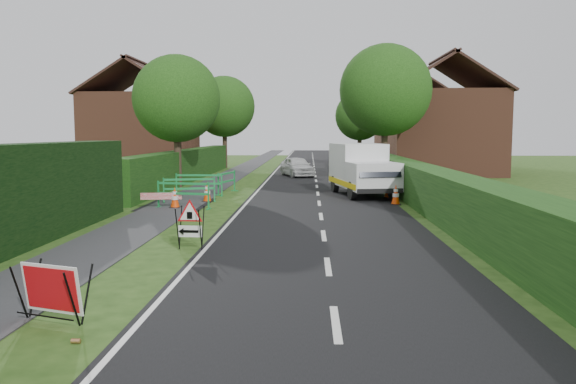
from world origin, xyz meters
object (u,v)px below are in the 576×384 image
object	(u,v)px
triangle_sign	(189,221)
works_van	(362,168)
red_rect_sign	(51,290)
hatchback_car	(297,166)

from	to	relation	value
triangle_sign	works_van	bearing A→B (deg)	70.14
red_rect_sign	works_van	xyz separation A→B (m)	(6.05, 17.12, 0.72)
triangle_sign	hatchback_car	size ratio (longest dim) A/B	0.27
triangle_sign	works_van	xyz separation A→B (m)	(5.15, 11.99, 0.51)
hatchback_car	triangle_sign	bearing A→B (deg)	-112.98
red_rect_sign	hatchback_car	xyz separation A→B (m)	(2.94, 27.99, 0.14)
red_rect_sign	hatchback_car	distance (m)	28.15
red_rect_sign	triangle_sign	size ratio (longest dim) A/B	1.13
red_rect_sign	triangle_sign	distance (m)	5.22
red_rect_sign	hatchback_car	bearing A→B (deg)	102.78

